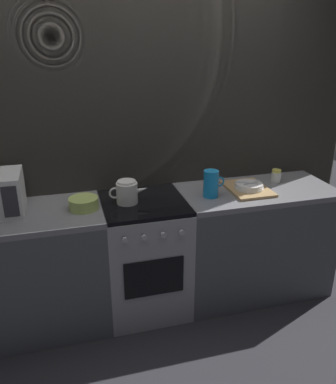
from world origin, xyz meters
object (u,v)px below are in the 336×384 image
(mixing_bowl, at_px, (84,203))
(pitcher, at_px, (211,184))
(stove_unit, at_px, (145,256))
(spice_jar, at_px, (276,176))
(dish_pile, at_px, (248,187))
(kettle, at_px, (127,192))

(mixing_bowl, bearing_deg, pitcher, -1.65)
(pitcher, bearing_deg, stove_unit, 174.49)
(stove_unit, relative_size, spice_jar, 8.57)
(pitcher, xyz_separation_m, dish_pile, (0.32, 0.04, -0.08))
(mixing_bowl, bearing_deg, kettle, 3.81)
(kettle, xyz_separation_m, pitcher, (0.61, -0.05, 0.02))
(kettle, relative_size, pitcher, 1.42)
(stove_unit, relative_size, dish_pile, 2.25)
(stove_unit, height_order, spice_jar, spice_jar)
(pitcher, bearing_deg, dish_pile, 7.09)
(stove_unit, bearing_deg, pitcher, -5.51)
(stove_unit, distance_m, spice_jar, 1.23)
(kettle, distance_m, pitcher, 0.61)
(stove_unit, relative_size, pitcher, 4.50)
(mixing_bowl, relative_size, pitcher, 1.00)
(mixing_bowl, xyz_separation_m, spice_jar, (1.53, 0.12, 0.01))
(pitcher, bearing_deg, spice_jar, 13.61)
(pitcher, relative_size, spice_jar, 1.90)
(spice_jar, bearing_deg, dish_pile, -159.78)
(stove_unit, height_order, pitcher, pitcher)
(mixing_bowl, relative_size, dish_pile, 0.50)
(mixing_bowl, height_order, dish_pile, mixing_bowl)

